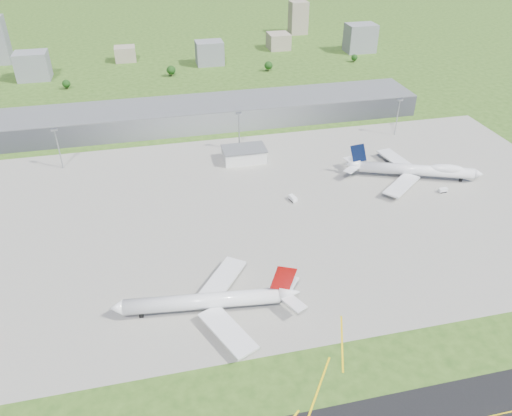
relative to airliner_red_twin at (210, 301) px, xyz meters
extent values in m
plane|color=#2B4C17|center=(30.71, 177.48, -5.51)|extent=(1400.00, 1400.00, 0.00)
cube|color=gray|center=(40.71, 67.48, -5.47)|extent=(360.00, 190.00, 0.08)
cube|color=slate|center=(30.71, 192.48, 1.99)|extent=(300.00, 42.00, 15.00)
cube|color=silver|center=(40.71, 127.48, -1.51)|extent=(26.00, 16.00, 8.00)
cylinder|color=gray|center=(-69.29, 142.48, 6.99)|extent=(0.70, 0.70, 25.00)
cube|color=gray|center=(-69.29, 142.48, 19.79)|extent=(3.50, 2.00, 1.20)
cylinder|color=gray|center=(40.71, 142.48, 6.99)|extent=(0.70, 0.70, 25.00)
cube|color=gray|center=(40.71, 142.48, 19.79)|extent=(3.50, 2.00, 1.20)
cylinder|color=gray|center=(150.71, 142.48, 6.99)|extent=(0.70, 0.70, 25.00)
cube|color=gray|center=(150.71, 142.48, 19.79)|extent=(3.50, 2.00, 1.20)
cylinder|color=silver|center=(-2.86, 0.32, 0.31)|extent=(61.78, 13.18, 6.36)
cone|color=silver|center=(-36.03, 4.05, 0.31)|extent=(5.97, 6.91, 6.36)
cone|color=silver|center=(31.89, -3.58, 1.16)|extent=(9.13, 7.26, 6.36)
cube|color=#9E0B08|center=(-4.96, 0.56, -1.66)|extent=(50.37, 8.22, 1.38)
cube|color=silver|center=(4.41, -15.70, -1.59)|extent=(19.76, 29.06, 0.95)
cube|color=silver|center=(7.78, 14.33, -1.59)|extent=(24.03, 27.83, 0.95)
cube|color=#9C0908|center=(29.26, -3.29, 8.79)|extent=(10.55, 1.71, 12.80)
cylinder|color=#38383D|center=(2.28, -11.45, -3.61)|extent=(6.17, 4.02, 3.39)
cylinder|color=#38383D|center=(4.77, 10.66, -3.61)|extent=(6.17, 4.02, 3.39)
cube|color=black|center=(2.93, -5.13, -4.19)|extent=(1.83, 1.45, 2.65)
cube|color=black|center=(3.99, 4.35, -4.19)|extent=(1.83, 1.45, 2.65)
cube|color=black|center=(-27.08, 3.04, -4.19)|extent=(1.83, 1.45, 2.65)
cylinder|color=silver|center=(133.60, 82.02, 0.23)|extent=(62.73, 29.29, 6.47)
cone|color=silver|center=(166.24, 69.46, 0.23)|extent=(7.20, 7.92, 6.47)
cone|color=silver|center=(99.50, 95.14, 1.06)|extent=(10.12, 9.04, 6.47)
cube|color=navy|center=(135.55, 81.27, -1.78)|extent=(50.49, 21.54, 1.36)
ellipsoid|color=silver|center=(149.31, 75.98, 2.17)|extent=(21.66, 13.48, 5.83)
cube|color=silver|center=(130.55, 100.18, -1.65)|extent=(13.81, 30.23, 0.94)
cube|color=silver|center=(119.17, 70.59, -1.65)|extent=(28.56, 25.62, 0.94)
cube|color=#071234|center=(101.94, 94.21, 8.68)|extent=(9.89, 4.22, 12.61)
cylinder|color=#38383D|center=(131.91, 92.74, -3.64)|extent=(6.56, 5.18, 3.34)
cylinder|color=#38383D|center=(130.04, 104.65, -3.64)|extent=(6.56, 5.18, 3.34)
cylinder|color=#38383D|center=(125.16, 75.20, -3.64)|extent=(6.56, 5.18, 3.34)
cylinder|color=#38383D|center=(115.79, 67.62, -3.64)|extent=(6.56, 5.18, 3.34)
cube|color=black|center=(129.44, 88.65, -4.21)|extent=(2.01, 1.77, 2.61)
cube|color=black|center=(126.07, 79.89, -4.21)|extent=(2.01, 1.77, 2.61)
cube|color=black|center=(157.96, 72.65, -4.21)|extent=(2.01, 1.77, 2.61)
cube|color=orange|center=(2.58, 6.32, -4.33)|extent=(4.30, 3.50, 1.50)
cube|color=black|center=(2.58, 6.32, -5.08)|extent=(3.83, 3.36, 0.70)
cube|color=white|center=(56.64, 74.09, -3.84)|extent=(3.87, 6.11, 2.49)
cube|color=black|center=(56.64, 74.09, -5.08)|extent=(3.77, 5.32, 0.70)
cube|color=white|center=(141.42, 63.99, -4.01)|extent=(4.95, 2.49, 2.15)
cube|color=black|center=(141.42, 63.99, -5.08)|extent=(4.23, 2.57, 0.70)
cube|color=slate|center=(-109.29, 327.48, 6.49)|extent=(28.00, 22.00, 24.00)
cube|color=gray|center=(-29.29, 367.48, 1.49)|extent=(20.00, 18.00, 14.00)
cube|color=slate|center=(50.71, 337.48, 5.49)|extent=(26.00, 20.00, 22.00)
cube|color=gray|center=(130.71, 377.48, 2.49)|extent=(22.00, 24.00, 16.00)
cube|color=slate|center=(210.71, 347.48, 8.49)|extent=(30.00, 22.00, 28.00)
cube|color=gray|center=(170.71, 437.48, 12.49)|extent=(20.00, 18.00, 36.00)
cylinder|color=#382314|center=(-79.29, 292.48, -4.01)|extent=(0.70, 0.70, 3.00)
sphere|color=black|center=(-79.29, 292.48, -0.64)|extent=(6.75, 6.75, 6.75)
cylinder|color=#382314|center=(10.71, 307.48, -3.71)|extent=(0.70, 0.70, 3.60)
sphere|color=black|center=(10.71, 307.48, 0.34)|extent=(8.10, 8.10, 8.10)
cylinder|color=#382314|center=(100.71, 302.48, -3.81)|extent=(0.70, 0.70, 3.40)
sphere|color=black|center=(100.71, 302.48, 0.01)|extent=(7.65, 7.65, 7.65)
cylinder|color=#382314|center=(190.71, 312.48, -4.11)|extent=(0.70, 0.70, 2.80)
sphere|color=black|center=(190.71, 312.48, -0.96)|extent=(6.30, 6.30, 6.30)
camera|label=1|loc=(-15.09, -147.37, 137.36)|focal=35.00mm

